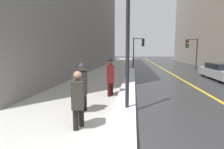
{
  "coord_description": "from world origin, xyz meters",
  "views": [
    {
      "loc": [
        0.5,
        -3.2,
        1.98
      ],
      "look_at": [
        -0.4,
        4.0,
        1.05
      ],
      "focal_mm": 28.0,
      "sensor_mm": 36.0,
      "label": 1
    }
  ],
  "objects_px": {
    "traffic_light_far": "(191,47)",
    "pedestrian_nearside": "(78,97)",
    "pedestrian_with_shoulder_bag": "(82,85)",
    "lamp_post": "(128,26)",
    "parked_car_silver": "(222,72)",
    "traffic_light_near": "(139,46)",
    "pedestrian_in_fedora": "(110,75)"
  },
  "relations": [
    {
      "from": "traffic_light_far",
      "to": "pedestrian_nearside",
      "type": "height_order",
      "value": "traffic_light_far"
    },
    {
      "from": "pedestrian_nearside",
      "to": "pedestrian_with_shoulder_bag",
      "type": "relative_size",
      "value": 0.9
    },
    {
      "from": "lamp_post",
      "to": "pedestrian_with_shoulder_bag",
      "type": "distance_m",
      "value": 2.37
    },
    {
      "from": "lamp_post",
      "to": "pedestrian_with_shoulder_bag",
      "type": "xyz_separation_m",
      "value": [
        -1.47,
        -0.06,
        -1.86
      ]
    },
    {
      "from": "pedestrian_with_shoulder_bag",
      "to": "parked_car_silver",
      "type": "height_order",
      "value": "pedestrian_with_shoulder_bag"
    },
    {
      "from": "pedestrian_nearside",
      "to": "traffic_light_near",
      "type": "bearing_deg",
      "value": 161.21
    },
    {
      "from": "lamp_post",
      "to": "pedestrian_nearside",
      "type": "height_order",
      "value": "lamp_post"
    },
    {
      "from": "pedestrian_nearside",
      "to": "parked_car_silver",
      "type": "bearing_deg",
      "value": 128.29
    },
    {
      "from": "traffic_light_near",
      "to": "pedestrian_in_fedora",
      "type": "height_order",
      "value": "traffic_light_near"
    },
    {
      "from": "lamp_post",
      "to": "traffic_light_far",
      "type": "height_order",
      "value": "lamp_post"
    },
    {
      "from": "lamp_post",
      "to": "pedestrian_with_shoulder_bag",
      "type": "relative_size",
      "value": 2.74
    },
    {
      "from": "traffic_light_near",
      "to": "parked_car_silver",
      "type": "distance_m",
      "value": 9.53
    },
    {
      "from": "pedestrian_nearside",
      "to": "parked_car_silver",
      "type": "xyz_separation_m",
      "value": [
        7.88,
        9.44,
        -0.27
      ]
    },
    {
      "from": "lamp_post",
      "to": "parked_car_silver",
      "type": "relative_size",
      "value": 0.97
    },
    {
      "from": "lamp_post",
      "to": "traffic_light_far",
      "type": "distance_m",
      "value": 16.89
    },
    {
      "from": "pedestrian_nearside",
      "to": "pedestrian_with_shoulder_bag",
      "type": "xyz_separation_m",
      "value": [
        -0.27,
        1.26,
        0.07
      ]
    },
    {
      "from": "pedestrian_nearside",
      "to": "pedestrian_in_fedora",
      "type": "height_order",
      "value": "pedestrian_in_fedora"
    },
    {
      "from": "pedestrian_with_shoulder_bag",
      "to": "traffic_light_far",
      "type": "bearing_deg",
      "value": 140.73
    },
    {
      "from": "traffic_light_near",
      "to": "pedestrian_in_fedora",
      "type": "bearing_deg",
      "value": -92.68
    },
    {
      "from": "pedestrian_in_fedora",
      "to": "traffic_light_near",
      "type": "bearing_deg",
      "value": 160.92
    },
    {
      "from": "traffic_light_near",
      "to": "pedestrian_nearside",
      "type": "xyz_separation_m",
      "value": [
        -2.02,
        -16.66,
        -1.84
      ]
    },
    {
      "from": "lamp_post",
      "to": "parked_car_silver",
      "type": "height_order",
      "value": "lamp_post"
    },
    {
      "from": "traffic_light_far",
      "to": "pedestrian_in_fedora",
      "type": "relative_size",
      "value": 2.02
    },
    {
      "from": "lamp_post",
      "to": "parked_car_silver",
      "type": "distance_m",
      "value": 10.74
    },
    {
      "from": "lamp_post",
      "to": "traffic_light_near",
      "type": "height_order",
      "value": "lamp_post"
    },
    {
      "from": "pedestrian_with_shoulder_bag",
      "to": "parked_car_silver",
      "type": "bearing_deg",
      "value": 123.25
    },
    {
      "from": "lamp_post",
      "to": "pedestrian_nearside",
      "type": "relative_size",
      "value": 3.04
    },
    {
      "from": "traffic_light_far",
      "to": "traffic_light_near",
      "type": "bearing_deg",
      "value": -0.37
    },
    {
      "from": "traffic_light_near",
      "to": "pedestrian_nearside",
      "type": "bearing_deg",
      "value": -92.39
    },
    {
      "from": "traffic_light_near",
      "to": "traffic_light_far",
      "type": "bearing_deg",
      "value": 6.51
    },
    {
      "from": "traffic_light_far",
      "to": "parked_car_silver",
      "type": "distance_m",
      "value": 7.68
    },
    {
      "from": "pedestrian_in_fedora",
      "to": "parked_car_silver",
      "type": "distance_m",
      "value": 9.59
    }
  ]
}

